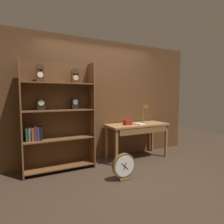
{
  "coord_description": "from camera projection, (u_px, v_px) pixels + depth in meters",
  "views": [
    {
      "loc": [
        -1.52,
        -2.41,
        1.39
      ],
      "look_at": [
        -0.04,
        0.58,
        1.1
      ],
      "focal_mm": 29.52,
      "sensor_mm": 36.0,
      "label": 1
    }
  ],
  "objects": [
    {
      "name": "workbench",
      "position": [
        137.0,
        128.0,
        4.1
      ],
      "size": [
        1.39,
        0.59,
        0.77
      ],
      "color": "#9E6B3D",
      "rests_on": "ground"
    },
    {
      "name": "back_wood_panel",
      "position": [
        98.0,
        100.0,
        4.04
      ],
      "size": [
        4.8,
        0.05,
        2.6
      ],
      "primitive_type": "cube",
      "color": "brown",
      "rests_on": "ground"
    },
    {
      "name": "ground_plane",
      "position": [
        130.0,
        183.0,
        2.94
      ],
      "size": [
        10.0,
        10.0,
        0.0
      ],
      "primitive_type": "plane",
      "color": "#3D2D21"
    },
    {
      "name": "bookshelf",
      "position": [
        57.0,
        117.0,
        3.4
      ],
      "size": [
        1.28,
        0.36,
        2.03
      ],
      "color": "brown",
      "rests_on": "ground"
    },
    {
      "name": "round_clock_large",
      "position": [
        124.0,
        166.0,
        3.05
      ],
      "size": [
        0.41,
        0.11,
        0.45
      ],
      "color": "brown",
      "rests_on": "ground"
    },
    {
      "name": "toolbox_small",
      "position": [
        128.0,
        122.0,
        3.98
      ],
      "size": [
        0.16,
        0.13,
        0.1
      ],
      "primitive_type": "cube",
      "color": "maroon",
      "rests_on": "workbench"
    },
    {
      "name": "desk_lamp",
      "position": [
        145.0,
        111.0,
        4.26
      ],
      "size": [
        0.19,
        0.19,
        0.46
      ],
      "color": "olive",
      "rests_on": "workbench"
    },
    {
      "name": "open_repair_manual",
      "position": [
        139.0,
        124.0,
        4.02
      ],
      "size": [
        0.19,
        0.24,
        0.02
      ],
      "primitive_type": "cube",
      "rotation": [
        0.0,
        0.0,
        0.16
      ],
      "color": "silver",
      "rests_on": "workbench"
    }
  ]
}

